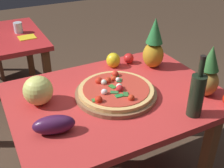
% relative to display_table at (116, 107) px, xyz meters
% --- Properties ---
extents(display_table, '(1.20, 0.89, 0.74)m').
position_rel_display_table_xyz_m(display_table, '(0.00, 0.00, 0.00)').
color(display_table, brown).
rests_on(display_table, ground_plane).
extents(pizza_board, '(0.47, 0.47, 0.02)m').
position_rel_display_table_xyz_m(pizza_board, '(-0.01, -0.01, 0.10)').
color(pizza_board, brown).
rests_on(pizza_board, display_table).
extents(pizza, '(0.43, 0.43, 0.06)m').
position_rel_display_table_xyz_m(pizza, '(-0.01, -0.01, 0.13)').
color(pizza, '#E6B669').
rests_on(pizza, pizza_board).
extents(wine_bottle, '(0.08, 0.08, 0.33)m').
position_rel_display_table_xyz_m(wine_bottle, '(0.27, -0.35, 0.21)').
color(wine_bottle, black).
rests_on(wine_bottle, display_table).
extents(pineapple_left, '(0.14, 0.14, 0.34)m').
position_rel_display_table_xyz_m(pineapple_left, '(0.39, 0.21, 0.24)').
color(pineapple_left, '#BC8C21').
rests_on(pineapple_left, display_table).
extents(pineapple_right, '(0.13, 0.13, 0.30)m').
position_rel_display_table_xyz_m(pineapple_right, '(0.46, -0.23, 0.22)').
color(pineapple_right, '#B8883A').
rests_on(pineapple_right, display_table).
extents(melon, '(0.16, 0.16, 0.16)m').
position_rel_display_table_xyz_m(melon, '(-0.41, 0.11, 0.17)').
color(melon, '#D9DE6F').
rests_on(melon, display_table).
extents(bell_pepper, '(0.09, 0.09, 0.10)m').
position_rel_display_table_xyz_m(bell_pepper, '(0.15, 0.33, 0.14)').
color(bell_pepper, yellow).
rests_on(bell_pepper, display_table).
extents(eggplant, '(0.22, 0.14, 0.09)m').
position_rel_display_table_xyz_m(eggplant, '(-0.42, -0.16, 0.13)').
color(eggplant, '#431841').
rests_on(eggplant, display_table).
extents(tomato_near_board, '(0.07, 0.07, 0.07)m').
position_rel_display_table_xyz_m(tomato_near_board, '(0.27, 0.33, 0.13)').
color(tomato_near_board, red).
rests_on(tomato_near_board, display_table).
extents(drinking_glass_water, '(0.08, 0.08, 0.09)m').
position_rel_display_table_xyz_m(drinking_glass_water, '(-0.29, 1.32, 0.14)').
color(drinking_glass_water, silver).
rests_on(drinking_glass_water, background_table).
extents(napkin_folded, '(0.14, 0.12, 0.01)m').
position_rel_display_table_xyz_m(napkin_folded, '(-0.26, 1.16, 0.09)').
color(napkin_folded, yellow).
rests_on(napkin_folded, background_table).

